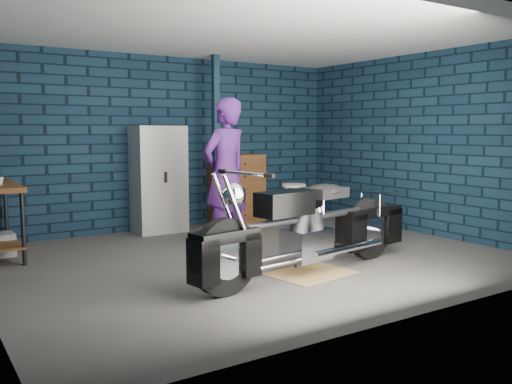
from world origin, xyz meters
TOP-DOWN VIEW (x-y plane):
  - ground at (0.00, 0.00)m, footprint 6.00×6.00m
  - room_walls at (0.00, 0.55)m, footprint 6.02×5.01m
  - support_post at (0.55, 1.95)m, footprint 0.10×0.10m
  - drip_mat at (0.12, -0.95)m, footprint 0.96×0.78m
  - motorcycle at (0.12, -0.95)m, footprint 2.73×1.12m
  - person at (-0.01, 0.68)m, footprint 0.82×0.65m
  - locker at (-0.30, 2.23)m, footprint 0.76×0.54m
  - tool_chest at (1.10, 2.23)m, footprint 0.86×0.48m
  - shop_stool at (1.69, 1.45)m, footprint 0.40×0.40m

SIDE VIEW (x-z plane):
  - ground at x=0.00m, z-range 0.00..0.00m
  - drip_mat at x=0.12m, z-range 0.00..0.01m
  - shop_stool at x=1.69m, z-range 0.00..0.70m
  - tool_chest at x=1.10m, z-range 0.00..1.15m
  - motorcycle at x=0.12m, z-range 0.00..1.17m
  - locker at x=-0.30m, z-range 0.00..1.62m
  - person at x=-0.01m, z-range 0.00..1.97m
  - support_post at x=0.55m, z-range 0.00..2.70m
  - room_walls at x=0.00m, z-range 0.55..3.26m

